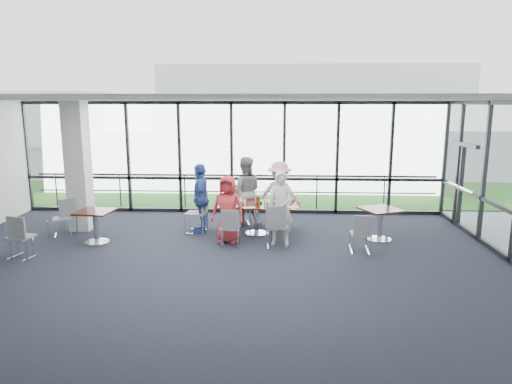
{
  "coord_description": "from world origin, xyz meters",
  "views": [
    {
      "loc": [
        1.31,
        -7.93,
        3.14
      ],
      "look_at": [
        0.82,
        2.49,
        1.1
      ],
      "focal_mm": 32.0,
      "sensor_mm": 36.0,
      "label": 1
    }
  ],
  "objects_px": {
    "diner_near_right": "(281,208)",
    "diner_far_left": "(245,191)",
    "chair_main_nr": "(277,226)",
    "diner_near_left": "(228,209)",
    "side_table_left": "(95,216)",
    "side_table_right": "(380,214)",
    "diner_far_right": "(280,194)",
    "chair_main_end": "(196,213)",
    "main_table": "(257,209)",
    "structural_column": "(78,167)",
    "chair_main_nl": "(230,228)",
    "diner_end": "(201,199)",
    "chair_spare_lb": "(62,219)",
    "chair_main_fr": "(277,209)",
    "chair_spare_la": "(21,237)",
    "chair_spare_r": "(361,234)",
    "chair_main_fl": "(240,206)"
  },
  "relations": [
    {
      "from": "diner_near_right",
      "to": "chair_main_fl",
      "type": "height_order",
      "value": "diner_near_right"
    },
    {
      "from": "chair_main_nl",
      "to": "main_table",
      "type": "bearing_deg",
      "value": 66.27
    },
    {
      "from": "diner_end",
      "to": "side_table_left",
      "type": "bearing_deg",
      "value": -74.87
    },
    {
      "from": "structural_column",
      "to": "diner_near_left",
      "type": "relative_size",
      "value": 2.07
    },
    {
      "from": "side_table_right",
      "to": "chair_main_fl",
      "type": "xyz_separation_m",
      "value": [
        -3.36,
        1.28,
        -0.13
      ]
    },
    {
      "from": "diner_far_left",
      "to": "chair_main_nr",
      "type": "xyz_separation_m",
      "value": [
        0.83,
        -1.79,
        -0.43
      ]
    },
    {
      "from": "side_table_right",
      "to": "chair_spare_la",
      "type": "height_order",
      "value": "chair_spare_la"
    },
    {
      "from": "side_table_left",
      "to": "chair_spare_lb",
      "type": "distance_m",
      "value": 1.17
    },
    {
      "from": "chair_main_end",
      "to": "chair_spare_lb",
      "type": "xyz_separation_m",
      "value": [
        -3.16,
        -0.42,
        -0.07
      ]
    },
    {
      "from": "chair_main_nr",
      "to": "chair_main_fr",
      "type": "height_order",
      "value": "chair_main_nr"
    },
    {
      "from": "diner_far_left",
      "to": "chair_spare_la",
      "type": "bearing_deg",
      "value": 27.18
    },
    {
      "from": "structural_column",
      "to": "chair_main_nl",
      "type": "relative_size",
      "value": 3.79
    },
    {
      "from": "side_table_right",
      "to": "diner_far_left",
      "type": "bearing_deg",
      "value": 160.25
    },
    {
      "from": "diner_near_left",
      "to": "chair_main_fr",
      "type": "height_order",
      "value": "diner_near_left"
    },
    {
      "from": "main_table",
      "to": "diner_near_left",
      "type": "height_order",
      "value": "diner_near_left"
    },
    {
      "from": "structural_column",
      "to": "chair_spare_lb",
      "type": "xyz_separation_m",
      "value": [
        -0.23,
        -0.58,
        -1.18
      ]
    },
    {
      "from": "chair_main_fl",
      "to": "chair_spare_la",
      "type": "height_order",
      "value": "chair_main_fl"
    },
    {
      "from": "chair_spare_la",
      "to": "chair_main_fr",
      "type": "bearing_deg",
      "value": 41.59
    },
    {
      "from": "diner_far_right",
      "to": "chair_main_end",
      "type": "xyz_separation_m",
      "value": [
        -2.04,
        -0.71,
        -0.36
      ]
    },
    {
      "from": "main_table",
      "to": "diner_far_right",
      "type": "bearing_deg",
      "value": 56.94
    },
    {
      "from": "structural_column",
      "to": "chair_main_fl",
      "type": "xyz_separation_m",
      "value": [
        3.94,
        0.71,
        -1.11
      ]
    },
    {
      "from": "side_table_right",
      "to": "side_table_left",
      "type": "bearing_deg",
      "value": -175.38
    },
    {
      "from": "chair_main_nr",
      "to": "chair_main_fr",
      "type": "xyz_separation_m",
      "value": [
        0.0,
        1.95,
        -0.07
      ]
    },
    {
      "from": "diner_far_right",
      "to": "chair_main_end",
      "type": "height_order",
      "value": "diner_far_right"
    },
    {
      "from": "main_table",
      "to": "diner_far_left",
      "type": "distance_m",
      "value": 0.91
    },
    {
      "from": "diner_near_right",
      "to": "diner_end",
      "type": "relative_size",
      "value": 0.98
    },
    {
      "from": "chair_main_end",
      "to": "chair_spare_la",
      "type": "xyz_separation_m",
      "value": [
        -3.25,
        -2.04,
        -0.04
      ]
    },
    {
      "from": "main_table",
      "to": "chair_main_nl",
      "type": "distance_m",
      "value": 1.15
    },
    {
      "from": "diner_near_right",
      "to": "chair_spare_r",
      "type": "xyz_separation_m",
      "value": [
        1.69,
        -0.51,
        -0.42
      ]
    },
    {
      "from": "chair_main_nl",
      "to": "chair_main_fr",
      "type": "distance_m",
      "value": 2.2
    },
    {
      "from": "chair_main_nr",
      "to": "chair_main_end",
      "type": "bearing_deg",
      "value": 146.01
    },
    {
      "from": "diner_near_left",
      "to": "chair_main_nr",
      "type": "distance_m",
      "value": 1.19
    },
    {
      "from": "diner_near_right",
      "to": "diner_far_left",
      "type": "height_order",
      "value": "diner_far_left"
    },
    {
      "from": "diner_end",
      "to": "chair_main_nr",
      "type": "height_order",
      "value": "diner_end"
    },
    {
      "from": "main_table",
      "to": "side_table_right",
      "type": "relative_size",
      "value": 1.83
    },
    {
      "from": "side_table_left",
      "to": "chair_main_nr",
      "type": "height_order",
      "value": "chair_main_nr"
    },
    {
      "from": "main_table",
      "to": "chair_spare_r",
      "type": "height_order",
      "value": "chair_spare_r"
    },
    {
      "from": "diner_end",
      "to": "chair_spare_lb",
      "type": "bearing_deg",
      "value": -90.13
    },
    {
      "from": "diner_near_left",
      "to": "diner_far_right",
      "type": "xyz_separation_m",
      "value": [
        1.17,
        1.46,
        0.07
      ]
    },
    {
      "from": "chair_spare_r",
      "to": "diner_end",
      "type": "bearing_deg",
      "value": 162.57
    },
    {
      "from": "chair_spare_la",
      "to": "chair_main_nr",
      "type": "bearing_deg",
      "value": 23.01
    },
    {
      "from": "chair_main_nl",
      "to": "chair_main_fl",
      "type": "distance_m",
      "value": 1.91
    },
    {
      "from": "diner_far_left",
      "to": "chair_main_nr",
      "type": "distance_m",
      "value": 2.02
    },
    {
      "from": "side_table_right",
      "to": "chair_main_fl",
      "type": "distance_m",
      "value": 3.6
    },
    {
      "from": "chair_main_nl",
      "to": "chair_spare_lb",
      "type": "height_order",
      "value": "chair_main_nl"
    },
    {
      "from": "side_table_right",
      "to": "chair_main_end",
      "type": "bearing_deg",
      "value": 174.64
    },
    {
      "from": "diner_far_left",
      "to": "chair_spare_lb",
      "type": "height_order",
      "value": "diner_far_left"
    },
    {
      "from": "main_table",
      "to": "chair_main_nr",
      "type": "distance_m",
      "value": 1.12
    },
    {
      "from": "diner_far_right",
      "to": "side_table_right",
      "type": "bearing_deg",
      "value": 165.47
    },
    {
      "from": "diner_far_right",
      "to": "chair_main_nr",
      "type": "bearing_deg",
      "value": 99.18
    }
  ]
}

